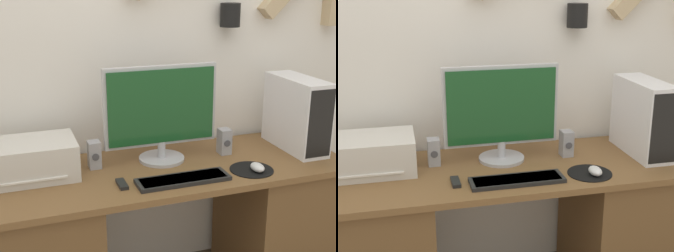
# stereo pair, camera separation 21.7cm
# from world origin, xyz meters

# --- Properties ---
(wall_back) EXTENTS (6.40, 0.16, 2.70)m
(wall_back) POSITION_xyz_m (0.02, 0.68, 1.37)
(wall_back) COLOR white
(wall_back) RESTS_ON ground_plane
(desk) EXTENTS (1.74, 0.63, 0.74)m
(desk) POSITION_xyz_m (0.00, 0.31, 0.38)
(desk) COLOR brown
(desk) RESTS_ON ground_plane
(monitor) EXTENTS (0.56, 0.23, 0.47)m
(monitor) POSITION_xyz_m (-0.01, 0.41, 0.99)
(monitor) COLOR #B7B7BC
(monitor) RESTS_ON desk
(keyboard) EXTENTS (0.42, 0.13, 0.02)m
(keyboard) POSITION_xyz_m (-0.00, 0.13, 0.75)
(keyboard) COLOR black
(keyboard) RESTS_ON desk
(mousepad) EXTENTS (0.21, 0.21, 0.00)m
(mousepad) POSITION_xyz_m (0.35, 0.15, 0.74)
(mousepad) COLOR black
(mousepad) RESTS_ON desk
(mouse) EXTENTS (0.06, 0.09, 0.04)m
(mouse) POSITION_xyz_m (0.36, 0.12, 0.76)
(mouse) COLOR silver
(mouse) RESTS_ON mousepad
(computer_tower) EXTENTS (0.16, 0.41, 0.38)m
(computer_tower) POSITION_xyz_m (0.71, 0.34, 0.92)
(computer_tower) COLOR white
(computer_tower) RESTS_ON desk
(printer) EXTENTS (0.40, 0.29, 0.17)m
(printer) POSITION_xyz_m (-0.62, 0.41, 0.82)
(printer) COLOR beige
(printer) RESTS_ON desk
(speaker_left) EXTENTS (0.06, 0.07, 0.13)m
(speaker_left) POSITION_xyz_m (-0.34, 0.42, 0.80)
(speaker_left) COLOR #99999E
(speaker_left) RESTS_ON desk
(speaker_right) EXTENTS (0.06, 0.07, 0.13)m
(speaker_right) POSITION_xyz_m (0.33, 0.39, 0.80)
(speaker_right) COLOR #99999E
(speaker_right) RESTS_ON desk
(remote_control) EXTENTS (0.04, 0.10, 0.02)m
(remote_control) POSITION_xyz_m (-0.27, 0.18, 0.74)
(remote_control) COLOR black
(remote_control) RESTS_ON desk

